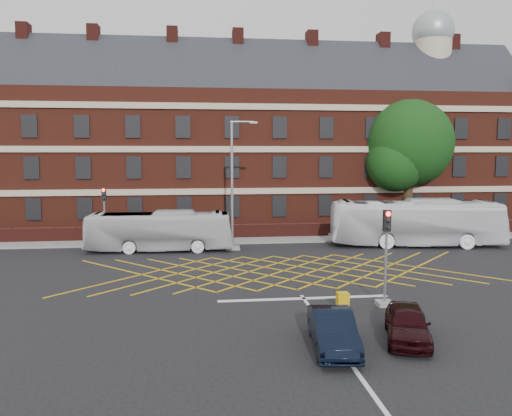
{
  "coord_description": "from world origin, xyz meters",
  "views": [
    {
      "loc": [
        -4.79,
        -25.63,
        6.79
      ],
      "look_at": [
        -1.66,
        1.5,
        3.7
      ],
      "focal_mm": 35.0,
      "sensor_mm": 36.0,
      "label": 1
    }
  ],
  "objects": [
    {
      "name": "bus_right",
      "position": [
        10.79,
        8.45,
        1.7
      ],
      "size": [
        12.5,
        4.5,
        3.4
      ],
      "primitive_type": "imported",
      "rotation": [
        0.0,
        0.0,
        1.43
      ],
      "color": "white",
      "rests_on": "ground"
    },
    {
      "name": "traffic_light_far",
      "position": [
        -11.41,
        10.25,
        1.76
      ],
      "size": [
        0.7,
        0.7,
        4.27
      ],
      "color": "slate",
      "rests_on": "ground"
    },
    {
      "name": "utility_cabinet",
      "position": [
        1.29,
        -5.43,
        0.4
      ],
      "size": [
        0.49,
        0.4,
        0.8
      ],
      "primitive_type": "cube",
      "color": "#CBA10B",
      "rests_on": "ground"
    },
    {
      "name": "ground",
      "position": [
        0.0,
        0.0,
        0.0
      ],
      "size": [
        120.0,
        120.0,
        0.0
      ],
      "primitive_type": "plane",
      "color": "black",
      "rests_on": "ground"
    },
    {
      "name": "car_maroon",
      "position": [
        2.64,
        -8.98,
        0.64
      ],
      "size": [
        2.62,
        4.02,
        1.27
      ],
      "primitive_type": "imported",
      "rotation": [
        0.0,
        0.0,
        -0.33
      ],
      "color": "black",
      "rests_on": "ground"
    },
    {
      "name": "victorian_building",
      "position": [
        0.25,
        22.0,
        7.84
      ],
      "size": [
        51.0,
        12.17,
        20.4
      ],
      "color": "#572116",
      "rests_on": "ground"
    },
    {
      "name": "direction_signs",
      "position": [
        -12.17,
        11.45,
        1.38
      ],
      "size": [
        1.1,
        0.16,
        2.2
      ],
      "color": "gray",
      "rests_on": "ground"
    },
    {
      "name": "bus_left",
      "position": [
        -7.48,
        8.71,
        1.38
      ],
      "size": [
        10.02,
        2.72,
        2.77
      ],
      "primitive_type": "imported",
      "rotation": [
        0.0,
        0.0,
        1.53
      ],
      "color": "silver",
      "rests_on": "ground"
    },
    {
      "name": "centre_line",
      "position": [
        0.0,
        -10.0,
        0.01
      ],
      "size": [
        0.15,
        14.0,
        0.02
      ],
      "primitive_type": "cube",
      "color": "silver",
      "rests_on": "ground"
    },
    {
      "name": "deciduous_tree",
      "position": [
        13.29,
        15.96,
        7.01
      ],
      "size": [
        7.68,
        7.49,
        11.28
      ],
      "color": "black",
      "rests_on": "ground"
    },
    {
      "name": "boundary_wall",
      "position": [
        0.0,
        13.0,
        0.55
      ],
      "size": [
        56.0,
        0.5,
        1.1
      ],
      "primitive_type": "cube",
      "color": "#461712",
      "rests_on": "ground"
    },
    {
      "name": "street_lamp",
      "position": [
        -2.43,
        8.71,
        3.05
      ],
      "size": [
        2.25,
        1.0,
        8.89
      ],
      "color": "slate",
      "rests_on": "ground"
    },
    {
      "name": "stop_line",
      "position": [
        0.0,
        -3.5,
        0.01
      ],
      "size": [
        8.0,
        0.3,
        0.02
      ],
      "primitive_type": "cube",
      "color": "silver",
      "rests_on": "ground"
    },
    {
      "name": "box_junction_hatching",
      "position": [
        0.0,
        2.0,
        0.01
      ],
      "size": [
        8.22,
        8.22,
        0.02
      ],
      "primitive_type": "cube",
      "rotation": [
        0.0,
        0.0,
        0.79
      ],
      "color": "#CC990C",
      "rests_on": "ground"
    },
    {
      "name": "far_pavement",
      "position": [
        0.0,
        12.0,
        0.06
      ],
      "size": [
        60.0,
        3.0,
        0.12
      ],
      "primitive_type": "cube",
      "color": "slate",
      "rests_on": "ground"
    },
    {
      "name": "car_navy",
      "position": [
        -0.24,
        -9.41,
        0.66
      ],
      "size": [
        1.82,
        4.11,
        1.31
      ],
      "primitive_type": "imported",
      "rotation": [
        0.0,
        0.0,
        -0.11
      ],
      "color": "black",
      "rests_on": "ground"
    },
    {
      "name": "traffic_light_near",
      "position": [
        3.34,
        -4.95,
        1.76
      ],
      "size": [
        0.7,
        0.7,
        4.27
      ],
      "color": "slate",
      "rests_on": "ground"
    }
  ]
}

